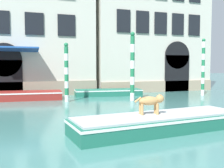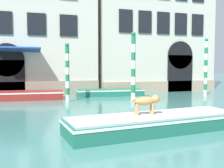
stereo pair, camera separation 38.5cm
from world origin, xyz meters
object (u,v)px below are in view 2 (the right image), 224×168
object	(u,v)px
mooring_pole_0	(206,67)
mooring_pole_4	(133,66)
mooring_pole_3	(67,72)
dog_on_deck	(147,101)
boat_moored_near_palazzo	(15,95)
boat_moored_far	(110,92)
boat_foreground	(156,122)

from	to	relation	value
mooring_pole_0	mooring_pole_4	distance (m)	6.14
mooring_pole_0	mooring_pole_3	world-z (taller)	mooring_pole_0
dog_on_deck	mooring_pole_3	world-z (taller)	mooring_pole_3
mooring_pole_3	mooring_pole_4	bearing A→B (deg)	-11.90
boat_moored_near_palazzo	mooring_pole_3	size ratio (longest dim) A/B	1.74
boat_moored_near_palazzo	mooring_pole_4	size ratio (longest dim) A/B	1.45
boat_moored_near_palazzo	mooring_pole_4	xyz separation A→B (m)	(7.12, -2.78, 1.90)
mooring_pole_4	boat_moored_far	bearing A→B (deg)	99.69
boat_foreground	boat_moored_far	size ratio (longest dim) A/B	1.26
dog_on_deck	mooring_pole_0	size ratio (longest dim) A/B	0.25
boat_foreground	mooring_pole_0	size ratio (longest dim) A/B	1.51
boat_moored_near_palazzo	boat_foreground	bearing A→B (deg)	-58.96
boat_foreground	boat_moored_far	world-z (taller)	boat_foreground
boat_foreground	boat_moored_near_palazzo	bearing A→B (deg)	110.66
boat_foreground	boat_moored_far	xyz separation A→B (m)	(1.62, 10.54, -0.06)
mooring_pole_0	boat_moored_far	bearing A→B (deg)	160.93
dog_on_deck	boat_moored_far	distance (m)	10.65
boat_moored_far	mooring_pole_3	bearing A→B (deg)	-139.23
boat_foreground	dog_on_deck	bearing A→B (deg)	155.83
boat_moored_far	mooring_pole_0	distance (m)	7.24
boat_moored_far	mooring_pole_0	bearing A→B (deg)	-12.64
mooring_pole_3	boat_foreground	bearing A→B (deg)	-77.40
dog_on_deck	mooring_pole_4	xyz separation A→B (m)	(2.47, 7.24, 1.16)
dog_on_deck	mooring_pole_4	size ratio (longest dim) A/B	0.24
mooring_pole_0	mooring_pole_4	world-z (taller)	mooring_pole_4
mooring_pole_0	mooring_pole_3	distance (m)	10.07
boat_moored_near_palazzo	boat_moored_far	bearing A→B (deg)	8.61
dog_on_deck	boat_moored_near_palazzo	distance (m)	11.08
boat_foreground	mooring_pole_4	bearing A→B (deg)	68.13
dog_on_deck	mooring_pole_0	xyz separation A→B (m)	(8.54, 8.16, 1.10)
boat_moored_far	boat_moored_near_palazzo	bearing A→B (deg)	-169.93
mooring_pole_0	mooring_pole_3	size ratio (longest dim) A/B	1.16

